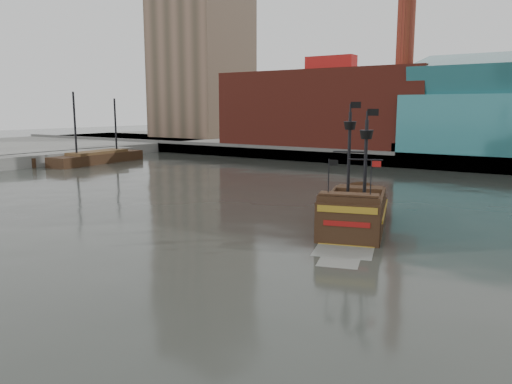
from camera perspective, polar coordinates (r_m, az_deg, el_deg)
The scene contains 7 objects.
ground at distance 31.50m, azimuth -13.35°, elevation -8.89°, with size 400.00×400.00×0.00m, color #262924.
promenade_far at distance 114.62m, azimuth 22.73°, elevation 4.38°, with size 220.00×60.00×2.00m, color slate.
seawall at distance 85.95m, azimuth 18.82°, elevation 3.34°, with size 220.00×1.00×2.60m, color #4C4C49.
pier at distance 94.96m, azimuth -24.01°, elevation 3.38°, with size 6.00×40.00×2.00m, color slate.
skyline at distance 107.05m, azimuth 25.59°, elevation 16.55°, with size 149.00×45.00×62.00m.
pirate_ship at distance 42.11m, azimuth 11.16°, elevation -2.73°, with size 8.62×15.50×11.13m.
docked_vessel at distance 95.10m, azimuth -17.62°, elevation 3.67°, with size 6.41×19.78×13.21m.
Camera 1 is at (22.18, -20.10, 9.82)m, focal length 35.00 mm.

